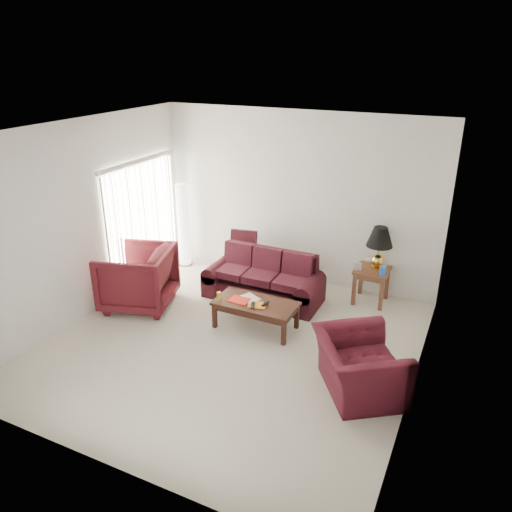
{
  "coord_description": "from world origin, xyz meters",
  "views": [
    {
      "loc": [
        2.94,
        -5.33,
        3.94
      ],
      "look_at": [
        0.0,
        0.85,
        1.05
      ],
      "focal_mm": 35.0,
      "sensor_mm": 36.0,
      "label": 1
    }
  ],
  "objects_px": {
    "armchair_left": "(137,278)",
    "sofa": "(263,277)",
    "armchair_right": "(359,366)",
    "coffee_table": "(256,315)",
    "floor_lamp": "(183,225)",
    "end_table": "(371,285)"
  },
  "relations": [
    {
      "from": "armchair_left",
      "to": "sofa",
      "type": "bearing_deg",
      "value": 104.57
    },
    {
      "from": "armchair_right",
      "to": "coffee_table",
      "type": "bearing_deg",
      "value": 31.06
    },
    {
      "from": "floor_lamp",
      "to": "coffee_table",
      "type": "relative_size",
      "value": 1.33
    },
    {
      "from": "end_table",
      "to": "floor_lamp",
      "type": "xyz_separation_m",
      "value": [
        -3.62,
        -0.02,
        0.52
      ]
    },
    {
      "from": "floor_lamp",
      "to": "coffee_table",
      "type": "bearing_deg",
      "value": -34.53
    },
    {
      "from": "sofa",
      "to": "floor_lamp",
      "type": "distance_m",
      "value": 2.11
    },
    {
      "from": "armchair_left",
      "to": "end_table",
      "type": "bearing_deg",
      "value": 100.12
    },
    {
      "from": "sofa",
      "to": "end_table",
      "type": "relative_size",
      "value": 3.29
    },
    {
      "from": "end_table",
      "to": "armchair_left",
      "type": "xyz_separation_m",
      "value": [
        -3.39,
        -1.75,
        0.2
      ]
    },
    {
      "from": "armchair_left",
      "to": "armchair_right",
      "type": "height_order",
      "value": "armchair_left"
    },
    {
      "from": "sofa",
      "to": "end_table",
      "type": "height_order",
      "value": "sofa"
    },
    {
      "from": "armchair_right",
      "to": "coffee_table",
      "type": "xyz_separation_m",
      "value": [
        -1.78,
        0.81,
        -0.14
      ]
    },
    {
      "from": "sofa",
      "to": "end_table",
      "type": "xyz_separation_m",
      "value": [
        1.65,
        0.67,
        -0.1
      ]
    },
    {
      "from": "armchair_left",
      "to": "coffee_table",
      "type": "distance_m",
      "value": 2.05
    },
    {
      "from": "armchair_left",
      "to": "coffee_table",
      "type": "bearing_deg",
      "value": 77.72
    },
    {
      "from": "floor_lamp",
      "to": "coffee_table",
      "type": "xyz_separation_m",
      "value": [
        2.26,
        -1.55,
        -0.6
      ]
    },
    {
      "from": "sofa",
      "to": "armchair_right",
      "type": "distance_m",
      "value": 2.68
    },
    {
      "from": "coffee_table",
      "to": "armchair_left",
      "type": "bearing_deg",
      "value": -164.47
    },
    {
      "from": "end_table",
      "to": "floor_lamp",
      "type": "bearing_deg",
      "value": -179.67
    },
    {
      "from": "sofa",
      "to": "end_table",
      "type": "distance_m",
      "value": 1.79
    },
    {
      "from": "floor_lamp",
      "to": "armchair_right",
      "type": "relative_size",
      "value": 1.49
    },
    {
      "from": "armchair_right",
      "to": "coffee_table",
      "type": "relative_size",
      "value": 0.89
    }
  ]
}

